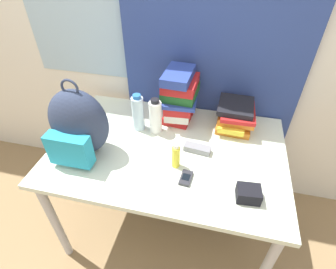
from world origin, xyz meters
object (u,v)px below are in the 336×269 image
at_px(sports_bottle, 155,117).
at_px(book_stack_center, 235,116).
at_px(book_stack_left, 180,95).
at_px(sunglasses_case, 197,149).
at_px(sunscreen_bottle, 176,156).
at_px(camera_pouch, 248,194).
at_px(cell_phone, 186,178).
at_px(water_bottle, 138,113).
at_px(backpack, 78,125).

bearing_deg(sports_bottle, book_stack_center, 18.65).
distance_m(book_stack_left, sunglasses_case, 0.36).
relative_size(book_stack_left, book_stack_center, 1.21).
distance_m(sunscreen_bottle, camera_pouch, 0.40).
bearing_deg(cell_phone, book_stack_left, 105.48).
bearing_deg(water_bottle, book_stack_left, 34.73).
relative_size(sunglasses_case, camera_pouch, 1.33).
distance_m(book_stack_center, cell_phone, 0.55).
bearing_deg(book_stack_left, book_stack_center, -0.16).
bearing_deg(book_stack_center, camera_pouch, -80.78).
height_order(backpack, book_stack_center, backpack).
bearing_deg(camera_pouch, sunscreen_bottle, 160.93).
relative_size(book_stack_center, sports_bottle, 1.24).
xyz_separation_m(sunscreen_bottle, camera_pouch, (0.37, -0.13, -0.04)).
distance_m(book_stack_center, sunscreen_bottle, 0.51).
xyz_separation_m(sunscreen_bottle, cell_phone, (0.07, -0.08, -0.06)).
bearing_deg(sunglasses_case, sunscreen_bottle, -124.36).
height_order(cell_phone, camera_pouch, camera_pouch).
distance_m(book_stack_center, sports_bottle, 0.49).
height_order(book_stack_center, cell_phone, book_stack_center).
height_order(sports_bottle, sunglasses_case, sports_bottle).
height_order(book_stack_left, sports_bottle, book_stack_left).
relative_size(water_bottle, sunscreen_bottle, 1.60).
height_order(book_stack_center, camera_pouch, book_stack_center).
bearing_deg(book_stack_center, book_stack_left, 179.84).
bearing_deg(book_stack_center, sports_bottle, -161.35).
bearing_deg(backpack, sunglasses_case, 13.25).
xyz_separation_m(book_stack_left, cell_phone, (0.14, -0.50, -0.17)).
relative_size(book_stack_center, cell_phone, 2.79).
bearing_deg(water_bottle, book_stack_center, 14.93).
xyz_separation_m(book_stack_center, sunscreen_bottle, (-0.29, -0.42, -0.01)).
height_order(sports_bottle, sunscreen_bottle, sports_bottle).
height_order(cell_phone, sunglasses_case, sunglasses_case).
distance_m(sunglasses_case, camera_pouch, 0.39).
xyz_separation_m(book_stack_center, sports_bottle, (-0.47, -0.16, 0.03)).
height_order(water_bottle, sunscreen_bottle, water_bottle).
bearing_deg(backpack, book_stack_center, 27.85).
xyz_separation_m(sports_bottle, sunglasses_case, (0.28, -0.12, -0.09)).
distance_m(water_bottle, sunglasses_case, 0.42).
relative_size(backpack, camera_pouch, 3.80).
distance_m(backpack, sports_bottle, 0.44).
distance_m(backpack, sunglasses_case, 0.66).
bearing_deg(book_stack_left, sunglasses_case, -59.90).
bearing_deg(sports_bottle, backpack, -141.76).
bearing_deg(water_bottle, backpack, -130.44).
bearing_deg(cell_phone, water_bottle, 136.11).
distance_m(book_stack_left, sunscreen_bottle, 0.44).
relative_size(book_stack_center, camera_pouch, 2.41).
bearing_deg(cell_phone, book_stack_center, 66.95).
bearing_deg(sunscreen_bottle, cell_phone, -48.94).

